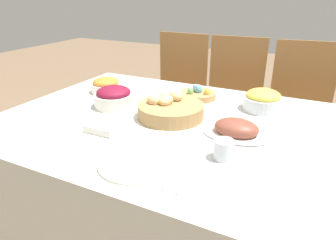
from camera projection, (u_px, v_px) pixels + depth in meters
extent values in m
cube|color=silver|center=(181.00, 188.00, 1.53)|extent=(1.74, 1.19, 0.74)
cylinder|color=olive|center=(194.00, 148.00, 2.23)|extent=(0.03, 0.03, 0.45)
cylinder|color=olive|center=(246.00, 158.00, 2.09)|extent=(0.03, 0.03, 0.45)
cylinder|color=olive|center=(208.00, 128.00, 2.56)|extent=(0.03, 0.03, 0.45)
cylinder|color=olive|center=(255.00, 136.00, 2.42)|extent=(0.03, 0.03, 0.45)
cube|color=olive|center=(228.00, 114.00, 2.23)|extent=(0.44, 0.44, 0.02)
cube|color=olive|center=(237.00, 72.00, 2.29)|extent=(0.42, 0.04, 0.53)
cylinder|color=olive|center=(262.00, 164.00, 2.02)|extent=(0.03, 0.03, 0.45)
cylinder|color=olive|center=(325.00, 175.00, 1.90)|extent=(0.03, 0.03, 0.45)
cylinder|color=olive|center=(265.00, 140.00, 2.35)|extent=(0.03, 0.03, 0.45)
cylinder|color=olive|center=(319.00, 148.00, 2.23)|extent=(0.03, 0.03, 0.45)
cube|color=olive|center=(298.00, 125.00, 2.03)|extent=(0.46, 0.46, 0.02)
cube|color=olive|center=(303.00, 79.00, 2.10)|extent=(0.42, 0.07, 0.53)
cylinder|color=olive|center=(140.00, 135.00, 2.43)|extent=(0.03, 0.03, 0.45)
cylinder|color=olive|center=(184.00, 145.00, 2.27)|extent=(0.03, 0.03, 0.45)
cylinder|color=olive|center=(162.00, 118.00, 2.75)|extent=(0.03, 0.03, 0.45)
cylinder|color=olive|center=(202.00, 126.00, 2.59)|extent=(0.03, 0.03, 0.45)
cube|color=olive|center=(172.00, 104.00, 2.42)|extent=(0.42, 0.42, 0.02)
cube|color=olive|center=(183.00, 66.00, 2.47)|extent=(0.42, 0.02, 0.53)
cylinder|color=#AD8451|center=(171.00, 111.00, 1.43)|extent=(0.32, 0.32, 0.07)
ellipsoid|color=#E0C184|center=(154.00, 100.00, 1.43)|extent=(0.07, 0.07, 0.06)
ellipsoid|color=#E0C184|center=(166.00, 101.00, 1.41)|extent=(0.06, 0.08, 0.05)
ellipsoid|color=#E0C184|center=(176.00, 96.00, 1.47)|extent=(0.10, 0.09, 0.05)
ellipsoid|color=#E0C184|center=(166.00, 99.00, 1.42)|extent=(0.09, 0.09, 0.05)
cylinder|color=#AD8451|center=(198.00, 95.00, 1.70)|extent=(0.20, 0.20, 0.03)
ellipsoid|color=#7FCC7A|center=(190.00, 91.00, 1.66)|extent=(0.03, 0.03, 0.04)
ellipsoid|color=#60B2E0|center=(196.00, 88.00, 1.70)|extent=(0.04, 0.04, 0.05)
ellipsoid|color=#60B2E0|center=(199.00, 89.00, 1.68)|extent=(0.04, 0.04, 0.05)
ellipsoid|color=#F4D151|center=(207.00, 92.00, 1.65)|extent=(0.03, 0.03, 0.04)
ellipsoid|color=pink|center=(198.00, 89.00, 1.68)|extent=(0.04, 0.04, 0.05)
ellipsoid|color=silver|center=(236.00, 134.00, 1.26)|extent=(0.29, 0.20, 0.01)
ellipsoid|color=brown|center=(236.00, 128.00, 1.25)|extent=(0.19, 0.14, 0.08)
cylinder|color=silver|center=(262.00, 103.00, 1.52)|extent=(0.20, 0.20, 0.07)
ellipsoid|color=#F4DB4C|center=(264.00, 95.00, 1.50)|extent=(0.17, 0.17, 0.06)
cylinder|color=silver|center=(114.00, 100.00, 1.57)|extent=(0.21, 0.21, 0.07)
ellipsoid|color=maroon|center=(114.00, 92.00, 1.55)|extent=(0.18, 0.18, 0.06)
cylinder|color=silver|center=(106.00, 88.00, 1.79)|extent=(0.18, 0.18, 0.05)
ellipsoid|color=orange|center=(106.00, 82.00, 1.78)|extent=(0.15, 0.15, 0.05)
cylinder|color=silver|center=(137.00, 163.00, 1.05)|extent=(0.27, 0.27, 0.01)
cube|color=silver|center=(100.00, 154.00, 1.11)|extent=(0.02, 0.19, 0.00)
cube|color=silver|center=(177.00, 175.00, 0.99)|extent=(0.02, 0.19, 0.00)
cube|color=silver|center=(186.00, 177.00, 0.97)|extent=(0.02, 0.19, 0.00)
cylinder|color=silver|center=(224.00, 150.00, 1.07)|extent=(0.07, 0.07, 0.07)
cube|color=silver|center=(103.00, 128.00, 1.29)|extent=(0.14, 0.09, 0.03)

